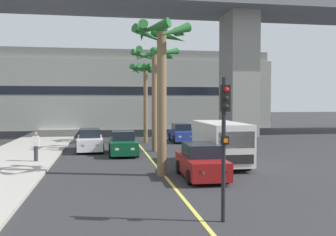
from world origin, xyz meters
TOP-DOWN VIEW (x-y plane):
  - lane_stripe_center at (0.00, 24.00)m, footprint 0.14×56.00m
  - bridge_overpass at (0.85, 34.71)m, footprint 85.59×8.00m
  - pier_building_backdrop at (0.00, 48.18)m, footprint 37.61×8.04m
  - car_queue_front at (1.57, 14.20)m, footprint 1.90×4.13m
  - car_queue_second at (-1.56, 22.34)m, footprint 1.84×4.10m
  - car_queue_third at (3.84, 29.59)m, footprint 1.93×4.15m
  - car_queue_fourth at (-3.76, 24.56)m, footprint 1.95×4.16m
  - delivery_van at (3.46, 17.22)m, footprint 2.20×5.27m
  - traffic_light_median_near at (0.59, 7.85)m, footprint 0.24×0.37m
  - palm_tree_near_median at (0.73, 23.73)m, footprint 3.35×3.50m
  - palm_tree_mid_median at (-0.14, 15.04)m, footprint 2.80×2.91m
  - palm_tree_far_median at (0.66, 28.99)m, footprint 2.74×2.75m
  - pedestrian_near_crosswalk at (-6.56, 19.57)m, footprint 0.34×0.22m

SIDE VIEW (x-z plane):
  - lane_stripe_center at x=0.00m, z-range 0.00..0.01m
  - car_queue_front at x=1.57m, z-range -0.06..1.50m
  - car_queue_second at x=-1.56m, z-range -0.06..1.50m
  - car_queue_third at x=3.84m, z-range -0.06..1.50m
  - car_queue_fourth at x=-3.76m, z-range -0.06..1.50m
  - pedestrian_near_crosswalk at x=-6.56m, z-range 0.19..1.81m
  - delivery_van at x=3.46m, z-range 0.11..2.47m
  - traffic_light_median_near at x=0.59m, z-range 0.61..4.81m
  - pier_building_backdrop at x=0.00m, z-range -0.06..9.82m
  - palm_tree_mid_median at x=-0.14m, z-range 1.86..9.09m
  - palm_tree_far_median at x=0.66m, z-range 2.23..8.92m
  - palm_tree_near_median at x=0.73m, z-range 2.26..9.53m
  - bridge_overpass at x=0.85m, z-range 4.89..21.50m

